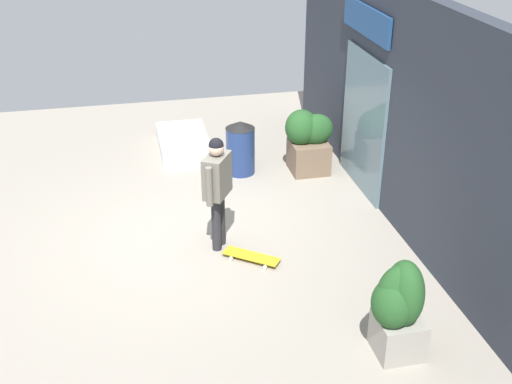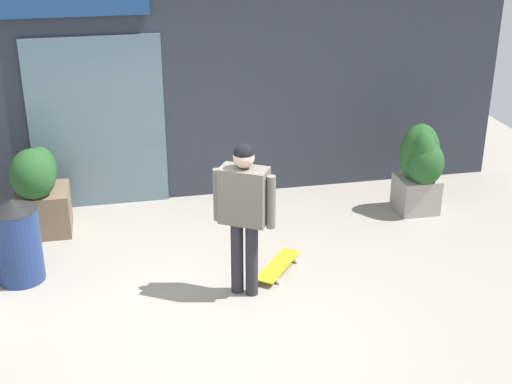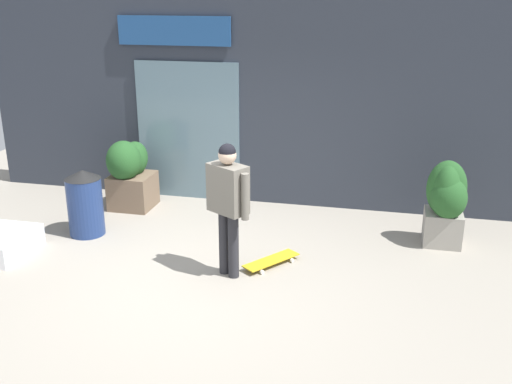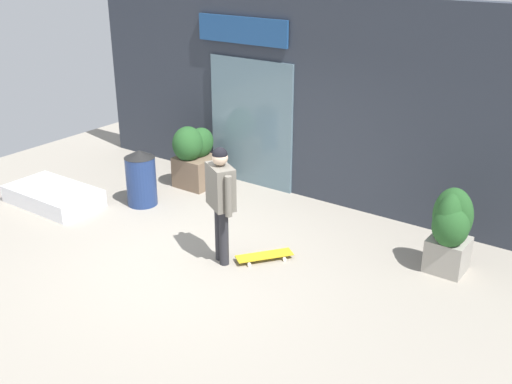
% 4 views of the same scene
% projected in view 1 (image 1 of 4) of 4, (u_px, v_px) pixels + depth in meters
% --- Properties ---
extents(ground_plane, '(12.00, 12.00, 0.00)m').
position_uv_depth(ground_plane, '(203.00, 234.00, 9.38)').
color(ground_plane, gray).
extents(building_facade, '(8.96, 0.31, 3.36)m').
position_uv_depth(building_facade, '(400.00, 111.00, 9.20)').
color(building_facade, '#2D333D').
rests_on(building_facade, ground_plane).
extents(skateboarder, '(0.58, 0.47, 1.65)m').
position_uv_depth(skateboarder, '(217.00, 182.00, 8.63)').
color(skateboarder, '#28282D').
rests_on(skateboarder, ground_plane).
extents(skateboard, '(0.65, 0.76, 0.08)m').
position_uv_depth(skateboard, '(251.00, 256.00, 8.75)').
color(skateboard, gold).
rests_on(skateboard, ground_plane).
extents(planter_box_left, '(0.64, 0.82, 1.11)m').
position_uv_depth(planter_box_left, '(308.00, 140.00, 11.06)').
color(planter_box_left, brown).
rests_on(planter_box_left, ground_plane).
extents(planter_box_right, '(0.53, 0.60, 1.18)m').
position_uv_depth(planter_box_right, '(399.00, 305.00, 6.84)').
color(planter_box_right, gray).
rests_on(planter_box_right, ground_plane).
extents(trash_bin, '(0.50, 0.50, 0.95)m').
position_uv_depth(trash_bin, '(240.00, 147.00, 11.03)').
color(trash_bin, navy).
rests_on(trash_bin, ground_plane).
extents(snow_ledge, '(1.59, 0.90, 0.28)m').
position_uv_depth(snow_ledge, '(183.00, 142.00, 12.07)').
color(snow_ledge, white).
rests_on(snow_ledge, ground_plane).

